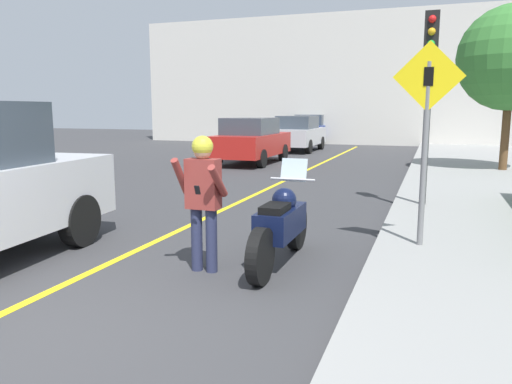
# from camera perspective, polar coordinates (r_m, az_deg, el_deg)

# --- Properties ---
(ground_plane) EXTENTS (80.00, 80.00, 0.00)m
(ground_plane) POSITION_cam_1_polar(r_m,az_deg,el_deg) (4.92, -25.96, -15.32)
(ground_plane) COLOR #38383A
(road_center_line) EXTENTS (0.12, 36.00, 0.01)m
(road_center_line) POSITION_cam_1_polar(r_m,az_deg,el_deg) (10.07, -3.58, -1.92)
(road_center_line) COLOR yellow
(road_center_line) RESTS_ON ground
(building_backdrop) EXTENTS (28.00, 1.20, 7.29)m
(building_backdrop) POSITION_cam_1_polar(r_m,az_deg,el_deg) (29.30, 13.44, 12.43)
(building_backdrop) COLOR beige
(building_backdrop) RESTS_ON ground
(motorcycle) EXTENTS (0.62, 2.25, 1.32)m
(motorcycle) POSITION_cam_1_polar(r_m,az_deg,el_deg) (6.40, 2.86, -3.83)
(motorcycle) COLOR black
(motorcycle) RESTS_ON ground
(person_biker) EXTENTS (0.59, 0.46, 1.67)m
(person_biker) POSITION_cam_1_polar(r_m,az_deg,el_deg) (6.06, -6.08, 0.23)
(person_biker) COLOR #282D4C
(person_biker) RESTS_ON ground
(crossing_sign) EXTENTS (0.91, 0.08, 2.70)m
(crossing_sign) POSITION_cam_1_polar(r_m,az_deg,el_deg) (6.99, 18.86, 7.26)
(crossing_sign) COLOR slate
(crossing_sign) RESTS_ON sidewalk_curb
(traffic_light) EXTENTS (0.26, 0.30, 3.61)m
(traffic_light) POSITION_cam_1_polar(r_m,az_deg,el_deg) (10.12, 19.22, 12.81)
(traffic_light) COLOR #2D2D30
(traffic_light) RESTS_ON sidewalk_curb
(street_tree) EXTENTS (3.11, 3.11, 4.89)m
(street_tree) POSITION_cam_1_polar(r_m,az_deg,el_deg) (17.06, 27.17, 13.45)
(street_tree) COLOR brown
(street_tree) RESTS_ON sidewalk_curb
(parked_car_red) EXTENTS (1.88, 4.20, 1.68)m
(parked_car_red) POSITION_cam_1_polar(r_m,az_deg,el_deg) (18.47, -0.53, 5.93)
(parked_car_red) COLOR black
(parked_car_red) RESTS_ON ground
(parked_car_silver) EXTENTS (1.88, 4.20, 1.68)m
(parked_car_silver) POSITION_cam_1_polar(r_m,az_deg,el_deg) (24.09, 4.85, 6.72)
(parked_car_silver) COLOR black
(parked_car_silver) RESTS_ON ground
(parked_car_blue) EXTENTS (1.88, 4.20, 1.68)m
(parked_car_blue) POSITION_cam_1_polar(r_m,az_deg,el_deg) (29.96, 6.48, 7.21)
(parked_car_blue) COLOR black
(parked_car_blue) RESTS_ON ground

